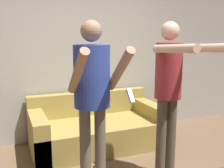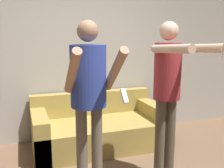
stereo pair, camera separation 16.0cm
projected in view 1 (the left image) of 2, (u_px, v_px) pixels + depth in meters
The scene contains 4 objects.
wall_back at pixel (76, 52), 4.02m from camera, with size 6.40×0.06×2.70m.
couch at pixel (97, 129), 3.83m from camera, with size 1.88×0.94×0.74m.
person_standing_left at pixel (93, 89), 2.47m from camera, with size 0.46×0.66×1.74m.
person_standing_right at pixel (170, 84), 2.78m from camera, with size 0.41×0.78×1.74m.
Camera 1 is at (-1.02, -2.04, 1.59)m, focal length 42.00 mm.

